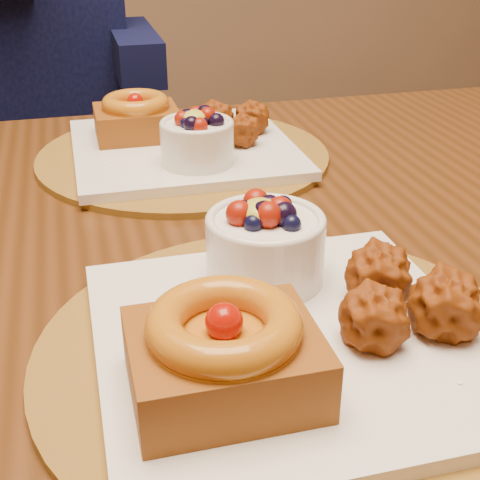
{
  "coord_description": "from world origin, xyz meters",
  "views": [
    {
      "loc": [
        -0.03,
        -0.72,
        1.06
      ],
      "look_at": [
        0.09,
        -0.29,
        0.83
      ],
      "focal_mm": 50.0,
      "sensor_mm": 36.0,
      "label": 1
    }
  ],
  "objects_px": {
    "dining_table": "(222,293)",
    "place_setting_far": "(182,142)",
    "place_setting_near": "(282,320)",
    "chair_far": "(60,146)"
  },
  "relations": [
    {
      "from": "place_setting_near",
      "to": "chair_far",
      "type": "distance_m",
      "value": 1.3
    },
    {
      "from": "place_setting_far",
      "to": "chair_far",
      "type": "relative_size",
      "value": 0.41
    },
    {
      "from": "place_setting_near",
      "to": "chair_far",
      "type": "relative_size",
      "value": 0.41
    },
    {
      "from": "place_setting_near",
      "to": "place_setting_far",
      "type": "relative_size",
      "value": 1.0
    },
    {
      "from": "dining_table",
      "to": "place_setting_far",
      "type": "xyz_separation_m",
      "value": [
        -0.0,
        0.22,
        0.1
      ]
    },
    {
      "from": "chair_far",
      "to": "dining_table",
      "type": "bearing_deg",
      "value": -97.45
    },
    {
      "from": "dining_table",
      "to": "place_setting_far",
      "type": "bearing_deg",
      "value": 90.71
    },
    {
      "from": "dining_table",
      "to": "chair_far",
      "type": "relative_size",
      "value": 1.74
    },
    {
      "from": "place_setting_near",
      "to": "chair_far",
      "type": "height_order",
      "value": "chair_far"
    },
    {
      "from": "place_setting_far",
      "to": "chair_far",
      "type": "height_order",
      "value": "chair_far"
    }
  ]
}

